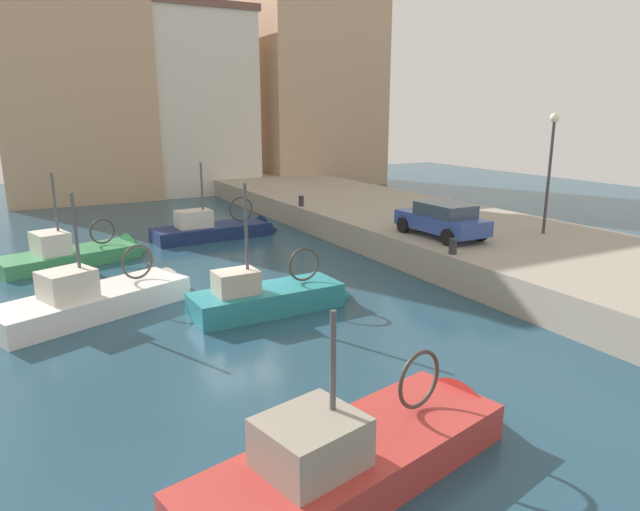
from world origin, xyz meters
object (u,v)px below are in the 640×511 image
Objects in this scene: parked_car_blue at (442,219)px; mooring_bollard_north at (301,201)px; mooring_bollard_mid at (453,246)px; fishing_boat_green at (80,259)px; quay_streetlamp at (551,154)px; fishing_boat_teal at (276,306)px; fishing_boat_white at (105,307)px; fishing_boat_red at (367,466)px; fishing_boat_navy at (220,235)px.

parked_car_blue reaches higher than mooring_bollard_north.
mooring_bollard_north is at bearing 90.00° from mooring_bollard_mid.
quay_streetlamp is at bearing -28.01° from fishing_boat_green.
fishing_boat_white is (-4.77, 2.40, 0.01)m from fishing_boat_teal.
fishing_boat_red is 1.11× the size of fishing_boat_green.
mooring_bollard_mid is at bearing -6.56° from fishing_boat_teal.
parked_car_blue is at bearing 57.89° from mooring_bollard_mid.
fishing_boat_red is 19.91m from fishing_boat_navy.
fishing_boat_white reaches higher than fishing_boat_red.
fishing_boat_green reaches higher than mooring_bollard_north.
quay_streetlamp reaches higher than fishing_boat_teal.
fishing_boat_navy is 4.82m from mooring_bollard_north.
fishing_boat_red is 1.28× the size of fishing_boat_teal.
fishing_boat_teal is 1.37× the size of parked_car_blue.
fishing_boat_white is 10.99m from fishing_boat_navy.
parked_car_blue is (6.15, -9.48, 1.79)m from fishing_boat_navy.
mooring_bollard_mid is 12.00m from mooring_bollard_north.
mooring_bollard_north is at bearing 38.14° from fishing_boat_white.
fishing_boat_navy is (3.88, 19.53, 0.01)m from fishing_boat_red.
mooring_bollard_north is (-1.52, 9.58, -0.43)m from parked_car_blue.
fishing_boat_red is 21.44m from mooring_bollard_north.
mooring_bollard_mid is at bearing -90.00° from mooring_bollard_north.
mooring_bollard_mid is at bearing -15.62° from fishing_boat_white.
quay_streetlamp is (12.15, 0.17, 4.35)m from fishing_boat_teal.
fishing_boat_white is at bearing 104.39° from fishing_boat_red.
fishing_boat_green is 15.11m from mooring_bollard_mid.
fishing_boat_navy is 1.63× the size of parked_car_blue.
mooring_bollard_north is 0.11× the size of quay_streetlamp.
fishing_boat_teal is 10.14× the size of mooring_bollard_mid.
mooring_bollard_mid is (11.30, -9.94, 1.36)m from fishing_boat_green.
fishing_boat_teal is 10.14× the size of mooring_bollard_north.
quay_streetlamp is (5.65, 0.92, 2.98)m from mooring_bollard_mid.
fishing_boat_red is 14.31m from parked_car_blue.
parked_car_blue is at bearing -3.25° from fishing_boat_white.
quay_streetlamp is at bearing -62.98° from mooring_bollard_north.
fishing_boat_teal reaches higher than parked_car_blue.
fishing_boat_navy is at bearing -178.76° from mooring_bollard_north.
fishing_boat_navy is 12.84m from mooring_bollard_mid.
mooring_bollard_mid is at bearing -122.11° from parked_car_blue.
fishing_boat_green reaches higher than fishing_boat_navy.
quay_streetlamp is at bearing 31.13° from fishing_boat_red.
fishing_boat_white is at bearing 153.27° from fishing_boat_teal.
fishing_boat_navy reaches higher than mooring_bollard_mid.
fishing_boat_red is 11.13m from fishing_boat_white.
fishing_boat_teal reaches higher than fishing_boat_white.
mooring_bollard_mid is (8.51, 7.63, 1.36)m from fishing_boat_red.
quay_streetlamp is (4.13, -1.50, 2.55)m from parked_car_blue.
fishing_boat_white reaches higher than fishing_boat_navy.
fishing_boat_red is 8.61m from fishing_boat_teal.
quay_streetlamp is at bearing 0.81° from fishing_boat_teal.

